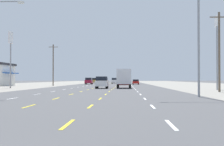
{
  "coord_description": "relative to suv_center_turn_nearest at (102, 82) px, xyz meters",
  "views": [
    {
      "loc": [
        3.7,
        -4.39,
        1.54
      ],
      "look_at": [
        0.4,
        80.37,
        3.1
      ],
      "focal_mm": 53.87,
      "sensor_mm": 36.0,
      "label": 1
    }
  ],
  "objects": [
    {
      "name": "suv_center_turn_nearest",
      "position": [
        0.0,
        0.0,
        0.0
      ],
      "size": [
        1.98,
        4.9,
        1.98
      ],
      "color": "white",
      "rests_on": "ground"
    },
    {
      "name": "box_truck_inner_right_near",
      "position": [
        3.66,
        2.01,
        0.81
      ],
      "size": [
        2.4,
        7.2,
        3.23
      ],
      "color": "red",
      "rests_on": "ground"
    },
    {
      "name": "streetlight_right_row_0",
      "position": [
        9.81,
        -26.27,
        5.15
      ],
      "size": [
        4.81,
        0.26,
        10.63
      ],
      "color": "gray",
      "rests_on": "ground"
    },
    {
      "name": "suv_far_left_midfar",
      "position": [
        -7.03,
        44.45,
        0.0
      ],
      "size": [
        1.98,
        4.9,
        1.98
      ],
      "color": "maroon",
      "rests_on": "ground"
    },
    {
      "name": "ground_plane",
      "position": [
        0.15,
        14.55,
        -1.03
      ],
      "size": [
        572.0,
        572.0,
        0.0
      ],
      "primitive_type": "plane",
      "color": "#4C4C4F"
    },
    {
      "name": "sedan_far_right_mid",
      "position": [
        6.9,
        40.58,
        -0.27
      ],
      "size": [
        1.8,
        4.5,
        1.46
      ],
      "color": "red",
      "rests_on": "ground"
    },
    {
      "name": "sedan_center_turn_distant_b",
      "position": [
        0.34,
        75.23,
        -0.27
      ],
      "size": [
        1.8,
        4.5,
        1.46
      ],
      "color": "navy",
      "rests_on": "ground"
    },
    {
      "name": "pole_sign_right_row_1",
      "position": [
        17.03,
        -7.32,
        6.7
      ],
      "size": [
        0.24,
        1.73,
        10.69
      ],
      "color": "gray",
      "rests_on": "ground"
    },
    {
      "name": "pole_sign_left_row_2",
      "position": [
        -15.92,
        1.35,
        6.33
      ],
      "size": [
        0.24,
        1.87,
        9.8
      ],
      "color": "gray",
      "rests_on": "ground"
    },
    {
      "name": "suv_center_turn_farthest",
      "position": [
        0.19,
        60.6,
        0.0
      ],
      "size": [
        1.98,
        4.9,
        1.98
      ],
      "color": "white",
      "rests_on": "ground"
    },
    {
      "name": "suv_inner_right_distant_a",
      "position": [
        3.68,
        70.21,
        0.0
      ],
      "size": [
        1.98,
        4.9,
        1.98
      ],
      "color": "#4C196B",
      "rests_on": "ground"
    },
    {
      "name": "lane_markings",
      "position": [
        0.15,
        53.05,
        -1.02
      ],
      "size": [
        10.64,
        227.6,
        0.01
      ],
      "color": "white",
      "rests_on": "ground"
    },
    {
      "name": "hatchback_inner_right_far",
      "position": [
        3.56,
        59.58,
        -0.24
      ],
      "size": [
        1.72,
        3.9,
        1.54
      ],
      "color": "silver",
      "rests_on": "ground"
    },
    {
      "name": "utility_pole_left_row_1",
      "position": [
        -13.04,
        22.31,
        4.02
      ],
      "size": [
        2.2,
        0.26,
        9.71
      ],
      "color": "brown",
      "rests_on": "ground"
    },
    {
      "name": "utility_pole_right_row_0",
      "position": [
        15.18,
        -15.1,
        3.98
      ],
      "size": [
        2.2,
        0.26,
        9.63
      ],
      "color": "brown",
      "rests_on": "ground"
    },
    {
      "name": "suv_far_left_farther",
      "position": [
        -6.83,
        60.03,
        0.0
      ],
      "size": [
        1.98,
        4.9,
        1.98
      ],
      "color": "#B28C33",
      "rests_on": "ground"
    }
  ]
}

